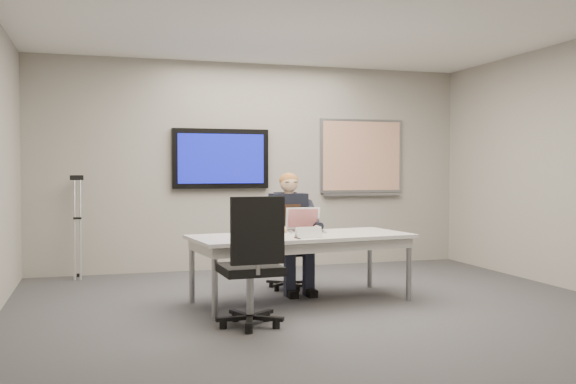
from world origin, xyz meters
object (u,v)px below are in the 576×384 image
object	(u,v)px
conference_table	(301,242)
office_chair_near	(252,287)
laptop	(305,226)
office_chair_far	(287,262)
seated_person	(293,244)

from	to	relation	value
conference_table	office_chair_near	xyz separation A→B (m)	(-0.74, -0.91, -0.26)
laptop	conference_table	bearing A→B (deg)	-107.70
office_chair_far	laptop	size ratio (longest dim) A/B	2.38
conference_table	office_chair_far	bearing A→B (deg)	77.67
conference_table	laptop	world-z (taller)	laptop
seated_person	office_chair_near	bearing A→B (deg)	-119.31
office_chair_far	seated_person	world-z (taller)	seated_person
laptop	seated_person	bearing A→B (deg)	109.23
conference_table	seated_person	xyz separation A→B (m)	(0.07, 0.54, -0.08)
seated_person	laptop	xyz separation A→B (m)	(0.05, -0.29, 0.22)
conference_table	seated_person	world-z (taller)	seated_person
office_chair_near	seated_person	xyz separation A→B (m)	(0.82, 1.45, 0.18)
office_chair_far	office_chair_near	world-z (taller)	office_chair_near
conference_table	laptop	size ratio (longest dim) A/B	5.82
office_chair_near	laptop	xyz separation A→B (m)	(0.87, 1.16, 0.40)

